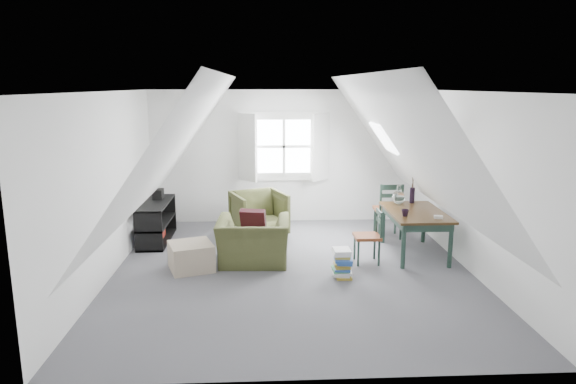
{
  "coord_description": "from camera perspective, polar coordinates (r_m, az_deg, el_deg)",
  "views": [
    {
      "loc": [
        -0.41,
        -6.87,
        2.58
      ],
      "look_at": [
        -0.03,
        0.6,
        1.02
      ],
      "focal_mm": 32.0,
      "sensor_mm": 36.0,
      "label": 1
    }
  ],
  "objects": [
    {
      "name": "dining_chair_far",
      "position": [
        8.94,
        11.12,
        -1.88
      ],
      "size": [
        0.45,
        0.45,
        0.96
      ],
      "rotation": [
        0.0,
        0.0,
        2.8
      ],
      "color": "brown",
      "rests_on": "floor"
    },
    {
      "name": "cup",
      "position": [
        7.74,
        12.85,
        -2.63
      ],
      "size": [
        0.13,
        0.13,
        0.1
      ],
      "primitive_type": "imported",
      "rotation": [
        0.0,
        0.0,
        0.23
      ],
      "color": "black",
      "rests_on": "dining_table"
    },
    {
      "name": "wall_back",
      "position": [
        9.73,
        -0.47,
        3.94
      ],
      "size": [
        5.0,
        0.0,
        5.0
      ],
      "primitive_type": "plane",
      "rotation": [
        1.57,
        0.0,
        0.0
      ],
      "color": "white",
      "rests_on": "ground"
    },
    {
      "name": "paper_box",
      "position": [
        7.73,
        16.37,
        -2.69
      ],
      "size": [
        0.13,
        0.1,
        0.04
      ],
      "primitive_type": "cube",
      "rotation": [
        0.0,
        0.0,
        -0.22
      ],
      "color": "white",
      "rests_on": "dining_table"
    },
    {
      "name": "electronics_box",
      "position": [
        9.06,
        -14.23,
        -0.26
      ],
      "size": [
        0.16,
        0.23,
        0.18
      ],
      "primitive_type": "cube",
      "rotation": [
        0.0,
        0.0,
        -0.01
      ],
      "color": "black",
      "rests_on": "media_shelf"
    },
    {
      "name": "skylight",
      "position": [
        8.45,
        10.58,
        5.92
      ],
      "size": [
        0.35,
        0.75,
        0.47
      ],
      "primitive_type": "cube",
      "rotation": [
        0.0,
        0.95,
        0.0
      ],
      "color": "white",
      "rests_on": "slope_right"
    },
    {
      "name": "dining_chair_near",
      "position": [
        7.65,
        9.01,
        -4.8
      ],
      "size": [
        0.37,
        0.37,
        0.8
      ],
      "rotation": [
        0.0,
        0.0,
        -1.79
      ],
      "color": "brown",
      "rests_on": "floor"
    },
    {
      "name": "throw_pillow",
      "position": [
        7.63,
        -3.87,
        -3.25
      ],
      "size": [
        0.41,
        0.29,
        0.39
      ],
      "primitive_type": "cube",
      "rotation": [
        0.31,
        0.0,
        -0.22
      ],
      "color": "#390F16",
      "rests_on": "armchair_near"
    },
    {
      "name": "slope_left",
      "position": [
        7.02,
        -12.29,
        4.93
      ],
      "size": [
        3.19,
        5.5,
        4.48
      ],
      "primitive_type": "plane",
      "rotation": [
        0.0,
        2.19,
        0.0
      ],
      "color": "white",
      "rests_on": "wall_left"
    },
    {
      "name": "ottoman",
      "position": [
        7.48,
        -10.72,
        -7.04
      ],
      "size": [
        0.73,
        0.73,
        0.38
      ],
      "primitive_type": "cube",
      "rotation": [
        0.0,
        0.0,
        0.33
      ],
      "color": "tan",
      "rests_on": "floor"
    },
    {
      "name": "magazine_stack",
      "position": [
        7.1,
        6.06,
        -7.89
      ],
      "size": [
        0.3,
        0.35,
        0.39
      ],
      "rotation": [
        0.0,
        0.0,
        -0.16
      ],
      "color": "#B29933",
      "rests_on": "floor"
    },
    {
      "name": "slope_right",
      "position": [
        7.19,
        12.97,
        5.07
      ],
      "size": [
        3.19,
        5.5,
        4.48
      ],
      "primitive_type": "plane",
      "rotation": [
        0.0,
        -2.19,
        0.0
      ],
      "color": "white",
      "rests_on": "wall_right"
    },
    {
      "name": "floor",
      "position": [
        7.36,
        0.47,
        -8.74
      ],
      "size": [
        5.5,
        5.5,
        0.0
      ],
      "primitive_type": "plane",
      "color": "#525157",
      "rests_on": "ground"
    },
    {
      "name": "vase_twigs",
      "position": [
        8.6,
        13.63,
        -0.27
      ],
      "size": [
        0.08,
        0.09,
        0.63
      ],
      "rotation": [
        0.0,
        0.0,
        -0.08
      ],
      "color": "black",
      "rests_on": "dining_table"
    },
    {
      "name": "media_shelf",
      "position": [
        8.88,
        -14.45,
        -3.45
      ],
      "size": [
        0.43,
        1.3,
        0.67
      ],
      "rotation": [
        0.0,
        0.0,
        0.07
      ],
      "color": "black",
      "rests_on": "floor"
    },
    {
      "name": "armchair_far",
      "position": [
        9.01,
        -3.22,
        -4.87
      ],
      "size": [
        1.09,
        1.11,
        0.79
      ],
      "primitive_type": "imported",
      "rotation": [
        0.0,
        0.0,
        0.36
      ],
      "color": "#3F4422",
      "rests_on": "floor"
    },
    {
      "name": "dormer_window",
      "position": [
        9.63,
        -0.45,
        5.05
      ],
      "size": [
        1.71,
        0.35,
        1.3
      ],
      "color": "white",
      "rests_on": "wall_back"
    },
    {
      "name": "ceiling",
      "position": [
        6.89,
        0.51,
        11.13
      ],
      "size": [
        5.5,
        5.5,
        0.0
      ],
      "primitive_type": "plane",
      "rotation": [
        3.14,
        0.0,
        0.0
      ],
      "color": "white",
      "rests_on": "wall_back"
    },
    {
      "name": "wall_right",
      "position": [
        7.58,
        19.71,
        0.99
      ],
      "size": [
        0.0,
        5.5,
        5.5
      ],
      "primitive_type": "plane",
      "rotation": [
        1.57,
        0.0,
        -1.57
      ],
      "color": "white",
      "rests_on": "ground"
    },
    {
      "name": "armchair_near",
      "position": [
        7.67,
        -3.83,
        -7.9
      ],
      "size": [
        1.08,
        0.96,
        0.67
      ],
      "primitive_type": "imported",
      "rotation": [
        0.0,
        0.0,
        3.09
      ],
      "color": "#3F4422",
      "rests_on": "floor"
    },
    {
      "name": "wall_front",
      "position": [
        4.35,
        2.64,
        -6.02
      ],
      "size": [
        5.0,
        0.0,
        5.0
      ],
      "primitive_type": "plane",
      "rotation": [
        -1.57,
        0.0,
        0.0
      ],
      "color": "white",
      "rests_on": "ground"
    },
    {
      "name": "wall_left",
      "position": [
        7.31,
        -19.48,
        0.62
      ],
      "size": [
        0.0,
        5.5,
        5.5
      ],
      "primitive_type": "plane",
      "rotation": [
        1.57,
        0.0,
        1.57
      ],
      "color": "white",
      "rests_on": "ground"
    },
    {
      "name": "demijohn",
      "position": [
        8.44,
        12.19,
        -0.54
      ],
      "size": [
        0.22,
        0.22,
        0.3
      ],
      "rotation": [
        0.0,
        0.0,
        -0.09
      ],
      "color": "silver",
      "rests_on": "dining_table"
    },
    {
      "name": "dining_table",
      "position": [
        8.11,
        13.96,
        -2.69
      ],
      "size": [
        0.83,
        1.38,
        0.69
      ],
      "rotation": [
        0.0,
        0.0,
        0.07
      ],
      "color": "#311E0C",
      "rests_on": "floor"
    }
  ]
}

